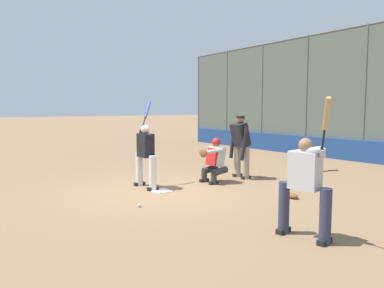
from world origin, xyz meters
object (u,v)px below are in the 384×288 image
(batter_at_plate, at_px, (146,154))
(spare_bat_near_backstop, at_px, (323,171))
(catcher_behind_plate, at_px, (214,159))
(umpire_home, at_px, (241,144))
(fielding_glove_on_dirt, at_px, (291,196))
(baseball_loose, at_px, (139,205))
(batter_on_deck, at_px, (305,184))

(batter_at_plate, distance_m, spare_bat_near_backstop, 5.70)
(batter_at_plate, height_order, catcher_behind_plate, batter_at_plate)
(batter_at_plate, xyz_separation_m, umpire_home, (-0.35, -2.79, 0.10))
(fielding_glove_on_dirt, bearing_deg, batter_at_plate, 36.85)
(spare_bat_near_backstop, relative_size, fielding_glove_on_dirt, 2.39)
(batter_at_plate, height_order, baseball_loose, batter_at_plate)
(spare_bat_near_backstop, height_order, fielding_glove_on_dirt, fielding_glove_on_dirt)
(umpire_home, height_order, batter_on_deck, batter_on_deck)
(catcher_behind_plate, relative_size, baseball_loose, 15.91)
(umpire_home, xyz_separation_m, spare_bat_near_backstop, (-0.72, -2.75, -0.91))
(umpire_home, xyz_separation_m, batter_on_deck, (-4.22, 2.55, -0.12))
(batter_on_deck, bearing_deg, catcher_behind_plate, 150.01)
(batter_on_deck, xyz_separation_m, fielding_glove_on_dirt, (1.80, -1.83, -0.77))
(batter_at_plate, bearing_deg, spare_bat_near_backstop, -101.15)
(umpire_home, xyz_separation_m, fielding_glove_on_dirt, (-2.42, 0.72, -0.89))
(batter_at_plate, xyz_separation_m, spare_bat_near_backstop, (-1.07, -5.54, -0.81))
(umpire_home, distance_m, batter_on_deck, 4.93)
(umpire_home, distance_m, baseball_loose, 4.04)
(spare_bat_near_backstop, distance_m, baseball_loose, 6.52)
(batter_on_deck, bearing_deg, fielding_glove_on_dirt, 124.86)
(spare_bat_near_backstop, bearing_deg, catcher_behind_plate, 13.71)
(catcher_behind_plate, relative_size, spare_bat_near_backstop, 1.52)
(batter_at_plate, distance_m, catcher_behind_plate, 1.84)
(batter_at_plate, relative_size, baseball_loose, 28.92)
(batter_at_plate, relative_size, spare_bat_near_backstop, 2.77)
(umpire_home, height_order, baseball_loose, umpire_home)
(umpire_home, height_order, fielding_glove_on_dirt, umpire_home)
(umpire_home, bearing_deg, fielding_glove_on_dirt, 170.73)
(batter_at_plate, xyz_separation_m, baseball_loose, (-1.53, 0.96, -0.81))
(fielding_glove_on_dirt, height_order, baseball_loose, fielding_glove_on_dirt)
(catcher_behind_plate, relative_size, batter_on_deck, 0.56)
(baseball_loose, bearing_deg, fielding_glove_on_dirt, -112.10)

